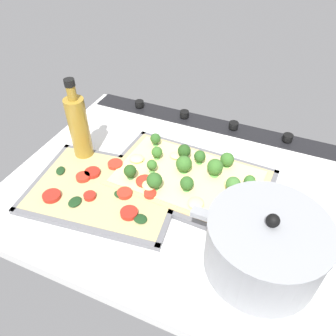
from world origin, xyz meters
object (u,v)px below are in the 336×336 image
Objects in this scene: baking_tray_back at (105,191)px; veggie_pizza_back at (105,189)px; broccoli_pizza at (189,175)px; cooking_pot at (265,246)px; baking_tray_front at (188,180)px; oil_bottle at (78,129)px.

veggie_pizza_back is at bearing 156.00° from baking_tray_back.
cooking_pot is at bearing 142.00° from broccoli_pizza.
veggie_pizza_back is at bearing 33.68° from baking_tray_front.
veggie_pizza_back is at bearing 144.00° from oil_bottle.
baking_tray_back is at bearing 143.90° from oil_bottle.
broccoli_pizza is 29.89cm from oil_bottle.
baking_tray_back is 1.08× the size of veggie_pizza_back.
broccoli_pizza is at bearing -38.00° from cooking_pot.
broccoli_pizza is 20.31cm from veggie_pizza_back.
cooking_pot reaches higher than veggie_pizza_back.
baking_tray_back is 1.31× the size of cooking_pot.
baking_tray_back is 17.27cm from oil_bottle.
baking_tray_front is 1.41× the size of cooking_pot.
veggie_pizza_back is at bearing 33.63° from broccoli_pizza.
oil_bottle reaches higher than veggie_pizza_back.
baking_tray_back is at bearing -7.70° from cooking_pot.
oil_bottle is at bearing -15.48° from cooking_pot.
cooking_pot is at bearing 142.24° from baking_tray_front.
oil_bottle is at bearing -36.00° from veggie_pizza_back.
broccoli_pizza is 1.08× the size of veggie_pizza_back.
broccoli_pizza is (-0.11, -0.05, 1.77)cm from baking_tray_front.
veggie_pizza_back is 17.00cm from oil_bottle.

